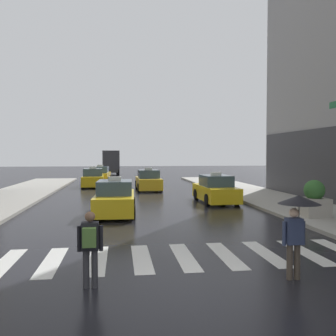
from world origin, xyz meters
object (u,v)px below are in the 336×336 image
Objects in this scene: taxi_lead at (115,199)px; box_truck at (111,162)px; taxi_fourth at (93,179)px; pedestrian_with_umbrella at (297,214)px; planter_near_corner at (314,200)px; taxi_third at (148,181)px; pedestrian_with_backpack at (90,243)px; taxi_fifth at (100,175)px; taxi_second at (216,190)px.

taxi_lead is 0.60× the size of box_truck.
taxi_fourth is 2.37× the size of pedestrian_with_umbrella.
taxi_fourth is 20.58m from planter_near_corner.
planter_near_corner is at bearing -58.38° from taxi_fourth.
taxi_third is 15.36m from planter_near_corner.
box_truck is 43.41m from pedestrian_with_umbrella.
planter_near_corner is at bearing 37.46° from pedestrian_with_backpack.
taxi_fifth is 29.82m from pedestrian_with_backpack.
taxi_lead is at bearing 113.74° from pedestrian_with_umbrella.
taxi_fourth is 18.58m from box_truck.
pedestrian_with_umbrella reaches higher than planter_near_corner.
taxi_third reaches higher than planter_near_corner.
box_truck reaches higher than planter_near_corner.
taxi_third is at bearing -80.90° from box_truck.
taxi_lead is 6.91m from taxi_second.
taxi_third is at bearing -64.04° from taxi_fifth.
box_truck reaches higher than pedestrian_with_umbrella.
pedestrian_with_backpack is at bearing -115.69° from taxi_second.
taxi_second reaches higher than pedestrian_with_backpack.
taxi_second reaches higher than planter_near_corner.
pedestrian_with_umbrella reaches higher than pedestrian_with_backpack.
taxi_second is at bearing -76.94° from box_truck.
taxi_fourth reaches higher than pedestrian_with_backpack.
pedestrian_with_backpack is (1.34, -29.79, 0.25)m from taxi_fifth.
pedestrian_with_backpack is at bearing -89.20° from box_truck.
planter_near_corner is (9.11, 6.98, -0.10)m from pedestrian_with_backpack.
taxi_third reaches higher than pedestrian_with_backpack.
planter_near_corner is (2.78, -6.18, 0.15)m from taxi_second.
taxi_third is 21.24m from pedestrian_with_backpack.
taxi_lead is 9.08m from planter_near_corner.
taxi_fifth reaches higher than pedestrian_with_backpack.
planter_near_corner is at bearing -65.40° from taxi_fifth.
taxi_lead is at bearing -85.05° from taxi_fifth.
box_truck is 37.34m from planter_near_corner.
taxi_fourth is at bearing 97.99° from taxi_lead.
box_truck is at bearing 91.73° from taxi_lead.
taxi_lead is 2.87× the size of planter_near_corner.
box_truck is at bearing 103.06° from taxi_second.
taxi_fifth is at bearing 114.60° from planter_near_corner.
taxi_fifth is (-1.75, 20.20, 0.00)m from taxi_lead.
taxi_second is 0.60× the size of box_truck.
taxi_lead is at bearing -82.01° from taxi_fourth.
taxi_fifth is 0.61× the size of box_truck.
pedestrian_with_umbrella is at bearing -75.53° from taxi_fourth.
taxi_second is at bearing 114.20° from planter_near_corner.
box_truck is 4.62× the size of pedestrian_with_backpack.
taxi_fifth is 25.09m from planter_near_corner.
taxi_fifth is (0.34, 5.29, 0.00)m from taxi_fourth.
pedestrian_with_backpack is at bearing -86.07° from taxi_fourth.
box_truck is 4.76× the size of planter_near_corner.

